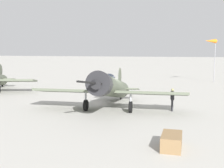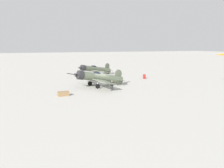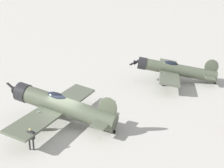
{
  "view_description": "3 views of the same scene",
  "coord_description": "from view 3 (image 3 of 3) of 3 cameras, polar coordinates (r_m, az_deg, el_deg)",
  "views": [
    {
      "loc": [
        19.86,
        6.89,
        4.25
      ],
      "look_at": [
        0.0,
        -0.0,
        1.8
      ],
      "focal_mm": 45.19,
      "sensor_mm": 36.0,
      "label": 1
    },
    {
      "loc": [
        13.06,
        38.47,
        7.26
      ],
      "look_at": [
        -0.29,
        4.46,
        1.1
      ],
      "focal_mm": 37.04,
      "sensor_mm": 36.0,
      "label": 2
    },
    {
      "loc": [
        -15.33,
        20.1,
        11.46
      ],
      "look_at": [
        -0.3,
        -6.81,
        1.6
      ],
      "focal_mm": 54.86,
      "sensor_mm": 36.0,
      "label": 3
    }
  ],
  "objects": [
    {
      "name": "airplane_mid_apron",
      "position": [
        38.47,
        10.24,
        2.4
      ],
      "size": [
        8.96,
        10.39,
        2.85
      ],
      "rotation": [
        0.0,
        0.0,
        6.65
      ],
      "color": "#4C5442",
      "rests_on": "ground_plane"
    },
    {
      "name": "airplane_foreground",
      "position": [
        27.37,
        -8.53,
        -3.6
      ],
      "size": [
        10.49,
        11.21,
        3.11
      ],
      "rotation": [
        0.0,
        0.0,
        6.42
      ],
      "color": "#4C5442",
      "rests_on": "ground_plane"
    },
    {
      "name": "ground_plane",
      "position": [
        27.76,
        -7.48,
        -6.81
      ],
      "size": [
        400.0,
        400.0,
        0.0
      ],
      "primitive_type": "plane",
      "color": "#A8A59E"
    },
    {
      "name": "ground_crew_mechanic",
      "position": [
        24.1,
        -13.36,
        -8.56
      ],
      "size": [
        0.62,
        0.32,
        1.62
      ],
      "rotation": [
        0.0,
        0.0,
        4.95
      ],
      "color": "#2D2D33",
      "rests_on": "ground_plane"
    }
  ]
}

